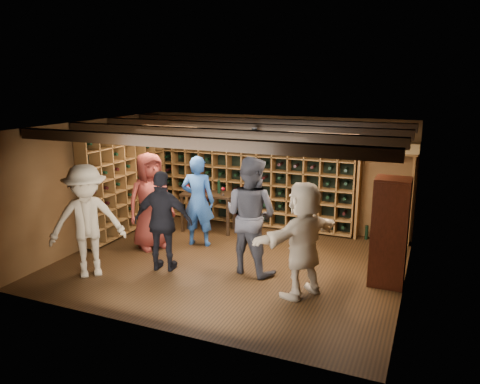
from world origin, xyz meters
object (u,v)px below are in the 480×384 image
at_px(guest_red_floral, 150,201).
at_px(guest_khaki, 87,221).
at_px(man_blue_shirt, 198,201).
at_px(display_cabinet, 389,234).
at_px(guest_woman_black, 163,221).
at_px(guest_beige, 303,240).
at_px(tasting_table, 208,197).
at_px(man_grey_suit, 251,215).

relative_size(guest_red_floral, guest_khaki, 0.99).
bearing_deg(guest_khaki, man_blue_shirt, 20.49).
xyz_separation_m(display_cabinet, guest_woman_black, (-3.67, -0.90, 0.03)).
relative_size(display_cabinet, guest_red_floral, 0.92).
xyz_separation_m(guest_khaki, guest_beige, (3.54, 0.68, -0.06)).
relative_size(man_blue_shirt, guest_red_floral, 0.96).
height_order(man_blue_shirt, guest_red_floral, guest_red_floral).
bearing_deg(tasting_table, guest_woman_black, -90.88).
bearing_deg(guest_red_floral, guest_beige, -73.69).
xyz_separation_m(display_cabinet, tasting_table, (-3.94, 1.35, -0.10)).
distance_m(man_grey_suit, guest_khaki, 2.75).
bearing_deg(display_cabinet, man_grey_suit, -170.48).
bearing_deg(display_cabinet, guest_khaki, -161.22).
bearing_deg(man_blue_shirt, man_grey_suit, 138.93).
bearing_deg(guest_khaki, guest_beige, -32.91).
bearing_deg(guest_beige, man_blue_shirt, -88.69).
relative_size(man_grey_suit, guest_red_floral, 1.06).
bearing_deg(guest_beige, tasting_table, -99.38).
xyz_separation_m(man_grey_suit, tasting_table, (-1.69, 1.73, -0.26)).
xyz_separation_m(man_blue_shirt, guest_woman_black, (0.04, -1.37, -0.03)).
distance_m(guest_red_floral, tasting_table, 1.50).
height_order(display_cabinet, guest_woman_black, guest_woman_black).
bearing_deg(man_blue_shirt, display_cabinet, 161.74).
height_order(guest_red_floral, guest_beige, guest_red_floral).
distance_m(man_blue_shirt, guest_khaki, 2.30).
distance_m(guest_beige, tasting_table, 3.58).
distance_m(man_grey_suit, guest_beige, 1.21).
distance_m(man_blue_shirt, guest_beige, 2.90).
distance_m(guest_woman_black, guest_khaki, 1.26).
bearing_deg(guest_beige, guest_red_floral, -74.97).
relative_size(man_blue_shirt, guest_woman_black, 1.03).
distance_m(display_cabinet, man_blue_shirt, 3.74).
height_order(guest_woman_black, guest_khaki, guest_khaki).
xyz_separation_m(man_blue_shirt, guest_khaki, (-1.00, -2.07, 0.05)).
distance_m(guest_khaki, guest_beige, 3.61).
bearing_deg(display_cabinet, guest_beige, -141.69).
bearing_deg(guest_woman_black, guest_red_floral, -58.74).
bearing_deg(display_cabinet, man_blue_shirt, 172.80).
bearing_deg(man_grey_suit, display_cabinet, -157.49).
xyz_separation_m(guest_red_floral, guest_woman_black, (0.83, -0.87, -0.07)).
distance_m(guest_khaki, tasting_table, 3.06).
height_order(guest_red_floral, tasting_table, guest_red_floral).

